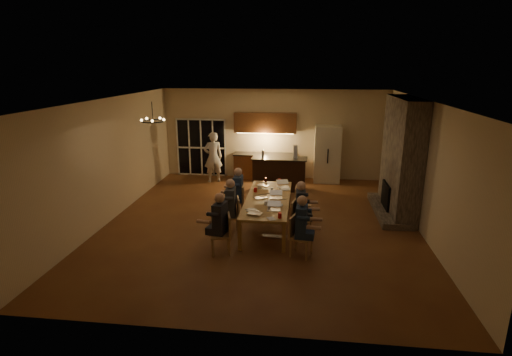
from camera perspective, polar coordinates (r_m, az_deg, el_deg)
The scene contains 44 objects.
floor at distance 10.57m, azimuth 0.68°, elevation -6.45°, with size 9.00×9.00×0.00m, color brown.
back_wall at distance 14.48m, azimuth 2.62°, elevation 6.27°, with size 8.00×0.04×3.20m, color #C4B08A.
left_wall at distance 11.22m, azimuth -20.18°, elevation 2.46°, with size 0.04×9.00×3.20m, color #C4B08A.
right_wall at distance 10.46m, azimuth 23.19°, elevation 1.21°, with size 0.04×9.00×3.20m, color #C4B08A.
ceiling at distance 9.81m, azimuth 0.74°, elevation 11.22°, with size 8.00×9.00×0.04m, color white.
french_doors at distance 14.97m, azimuth -7.81°, elevation 4.32°, with size 1.86×0.08×2.10m, color black.
fireplace at distance 11.50m, azimuth 20.06°, elevation 2.78°, with size 0.58×2.50×3.20m, color #77695D.
kitchenette at distance 14.27m, azimuth 1.30°, elevation 4.50°, with size 2.24×0.68×2.40m, color brown, non-canonical shape.
refrigerator at distance 14.23m, azimuth 10.15°, elevation 3.40°, with size 0.90×0.68×2.00m, color beige.
dining_table at distance 10.27m, azimuth 1.68°, elevation -4.89°, with size 1.10×3.07×0.75m, color #B28F47.
bar_island at distance 13.22m, azimuth 3.34°, elevation 0.62°, with size 1.81×0.68×1.08m, color black.
chair_left_near at distance 8.85m, azimuth -5.13°, elevation -7.99°, with size 0.44×0.44×0.89m, color tan, non-canonical shape.
chair_left_mid at distance 9.88m, azimuth -3.71°, elevation -5.34°, with size 0.44×0.44×0.89m, color tan, non-canonical shape.
chair_left_far at distance 10.91m, azimuth -2.90°, elevation -3.26°, with size 0.44×0.44×0.89m, color tan, non-canonical shape.
chair_right_near at distance 8.76m, azimuth 6.50°, elevation -8.30°, with size 0.44×0.44×0.89m, color tan, non-canonical shape.
chair_right_mid at distance 9.70m, azimuth 6.54°, elevation -5.83°, with size 0.44×0.44×0.89m, color tan, non-canonical shape.
chair_right_far at distance 10.78m, azimuth 6.75°, elevation -3.58°, with size 0.44×0.44×0.89m, color tan, non-canonical shape.
person_left_near at distance 8.79m, azimuth -5.15°, elevation -6.43°, with size 0.60×0.60×1.38m, color #24262E, non-canonical shape.
person_right_near at distance 8.65m, azimuth 6.49°, elevation -6.87°, with size 0.60×0.60×1.38m, color navy, non-canonical shape.
person_left_mid at distance 9.78m, azimuth -3.63°, elevation -4.05°, with size 0.60×0.60×1.38m, color #353A3F, non-canonical shape.
person_right_mid at distance 9.64m, azimuth 6.37°, elevation -4.42°, with size 0.60×0.60×1.38m, color #24262E, non-canonical shape.
person_left_far at distance 10.79m, azimuth -2.54°, elevation -2.09°, with size 0.60×0.60×1.38m, color navy, non-canonical shape.
standing_person at distance 14.09m, azimuth -6.13°, elevation 2.99°, with size 0.65×0.43×1.79m, color silver.
chandelier at distance 9.69m, azimuth -14.50°, elevation 7.87°, with size 0.56×0.56×0.03m, color black.
laptop_a at distance 9.07m, azimuth -0.17°, elevation -4.47°, with size 0.32×0.28×0.23m, color silver, non-canonical shape.
laptop_b at distance 9.31m, azimuth 2.58°, elevation -3.95°, with size 0.32×0.28×0.23m, color silver, non-canonical shape.
laptop_c at distance 10.14m, azimuth 0.62°, elevation -2.23°, with size 0.32×0.28×0.23m, color silver, non-canonical shape.
laptop_d at distance 10.11m, azimuth 2.88°, elevation -2.32°, with size 0.32×0.28×0.23m, color silver, non-canonical shape.
laptop_e at distance 11.17m, azimuth 1.03°, elevation -0.52°, with size 0.32×0.28×0.23m, color silver, non-canonical shape.
laptop_f at distance 11.04m, azimuth 3.92°, elevation -0.75°, with size 0.32×0.28×0.23m, color silver, non-canonical shape.
mug_front at distance 9.64m, azimuth 1.43°, elevation -3.62°, with size 0.08×0.08×0.10m, color white.
mug_mid at distance 10.67m, azimuth 2.29°, elevation -1.69°, with size 0.07×0.07×0.10m, color white.
mug_back at distance 10.87m, azimuth 0.48°, elevation -1.33°, with size 0.07×0.07×0.10m, color white.
redcup_near at distance 8.86m, azimuth 3.42°, elevation -5.37°, with size 0.08×0.08×0.12m, color #B20E0B.
redcup_mid at distance 10.61m, azimuth -0.09°, elevation -1.70°, with size 0.09×0.09×0.12m, color #B20E0B.
redcup_far at distance 11.43m, azimuth 3.36°, elevation -0.43°, with size 0.09×0.09×0.12m, color #B20E0B.
can_silver at distance 9.48m, azimuth 1.92°, elevation -3.90°, with size 0.06×0.06×0.12m, color #B2B2B7.
can_cola at distance 11.54m, azimuth 1.37°, elevation -0.25°, with size 0.06×0.06×0.12m, color #3F0F0C.
plate_near at distance 9.66m, azimuth 3.24°, elevation -3.85°, with size 0.23×0.23×0.02m, color white.
plate_left at distance 9.30m, azimuth -0.62°, elevation -4.63°, with size 0.27×0.27×0.02m, color white.
plate_far at distance 10.88m, azimuth 4.22°, elevation -1.58°, with size 0.27×0.27×0.02m, color white.
notepad at distance 8.82m, azimuth 2.19°, elevation -5.83°, with size 0.15×0.21×0.01m, color white.
bar_bottle at distance 13.14m, azimuth 1.00°, elevation 3.51°, with size 0.08×0.08×0.24m, color #99999E.
bar_blender at distance 13.05m, azimuth 5.65°, elevation 3.74°, with size 0.13×0.13×0.42m, color silver.
Camera 1 is at (1.03, -9.72, 4.02)m, focal length 28.00 mm.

